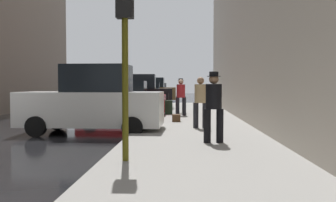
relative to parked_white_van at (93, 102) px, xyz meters
name	(u,v)px	position (x,y,z in m)	size (l,w,h in m)	color
sidewalk	(198,140)	(3.35, -1.75, -0.96)	(4.00, 40.00, 0.15)	gray
parked_white_van	(93,102)	(0.00, 0.00, 0.00)	(4.65, 2.16, 2.25)	silver
parked_red_hatchback	(123,100)	(0.00, 6.06, -0.18)	(4.21, 2.07, 1.79)	#B2191E
parked_black_suv	(136,94)	(0.00, 11.17, 0.00)	(4.66, 2.18, 2.25)	black
parked_silver_sedan	(145,95)	(0.00, 16.58, -0.18)	(4.26, 2.18, 1.79)	#B7BABF
parked_bronze_suv	(151,91)	(0.00, 21.60, 0.00)	(4.61, 2.08, 2.25)	brown
parked_blue_sedan	(156,92)	(0.00, 27.77, -0.18)	(4.23, 2.12, 1.79)	navy
fire_hydrant	(157,110)	(1.80, 4.19, -0.54)	(0.42, 0.22, 0.70)	red
traffic_light	(125,23)	(1.85, -5.06, 1.73)	(0.32, 0.32, 3.60)	#514C0F
pedestrian_with_beanie	(181,94)	(2.82, 7.16, 0.10)	(0.50, 0.41, 1.78)	#333338
pedestrian_in_red_jacket	(181,95)	(2.83, 5.55, 0.07)	(0.52, 0.46, 1.71)	black
pedestrian_with_fedora	(214,103)	(3.71, -2.77, 0.10)	(0.52, 0.44, 1.78)	black
pedestrian_in_tan_coat	(201,100)	(3.53, 0.40, 0.07)	(0.53, 0.50, 1.71)	black
rolling_suitcase	(169,107)	(2.23, 6.38, -0.54)	(0.37, 0.56, 1.04)	black
duffel_bag	(176,118)	(2.68, 2.62, -0.74)	(0.32, 0.44, 0.28)	#472D19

